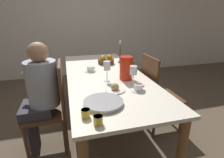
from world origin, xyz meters
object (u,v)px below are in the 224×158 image
Objects in this scene: red_pitcher at (126,68)px; candlestick_tall at (120,54)px; jam_jar_red at (98,120)px; chair_person_side at (52,106)px; serving_tray at (103,103)px; jam_jar_amber at (86,113)px; wine_glass_juice at (133,71)px; bread_plate at (115,89)px; wine_glass_water at (107,67)px; teacup_across at (90,69)px; fruit_bowl at (106,61)px; teacup_near_person at (138,88)px; chair_opposite at (157,93)px; person_seated at (40,90)px.

candlestick_tall is at bearing 77.65° from red_pitcher.
chair_person_side is at bearing 113.44° from jam_jar_red.
jam_jar_red is (-0.09, -0.25, 0.02)m from serving_tray.
jam_jar_amber is at bearing -116.68° from candlestick_tall.
wine_glass_juice is 3.08× the size of jam_jar_amber.
bread_plate is 0.59× the size of candlestick_tall.
wine_glass_juice is at bearing 40.90° from jam_jar_amber.
candlestick_tall is at bearing 67.24° from jam_jar_red.
wine_glass_water is 0.42m from teacup_across.
serving_tray is 1.39× the size of fruit_bowl.
wine_glass_juice is 0.17m from teacup_near_person.
jam_jar_amber is (-0.94, -0.71, 0.28)m from chair_opposite.
teacup_near_person is 0.40m from serving_tray.
person_seated is (-0.09, -0.01, 0.19)m from chair_person_side.
person_seated is 3.71× the size of candlestick_tall.
chair_person_side is at bearing 127.97° from serving_tray.
candlestick_tall reaches higher than teacup_across.
person_seated reaches higher than wine_glass_juice.
teacup_across is at bearing 116.25° from teacup_near_person.
fruit_bowl is at bearing -53.73° from person_seated.
jam_jar_red is at bearing -117.55° from bread_plate.
serving_tray is at bearing -154.48° from teacup_near_person.
jam_jar_amber is 1.38m from fruit_bowl.
chair_opposite is 0.58m from red_pitcher.
teacup_near_person is 1.00m from candlestick_tall.
fruit_bowl reaches higher than teacup_near_person.
teacup_across is at bearing 84.05° from jam_jar_red.
teacup_across is at bearing 121.16° from wine_glass_juice.
teacup_across is at bearing 107.43° from wine_glass_water.
fruit_bowl is (0.15, 0.68, -0.11)m from wine_glass_water.
chair_opposite is 3.09× the size of serving_tray.
candlestick_tall reaches higher than bread_plate.
wine_glass_water is 0.95× the size of fruit_bowl.
chair_person_side reaches higher than fruit_bowl.
red_pitcher is 0.68m from candlestick_tall.
wine_glass_water reaches higher than bread_plate.
bread_plate is at bearing -159.28° from wine_glass_juice.
chair_opposite is at bearing 27.97° from bread_plate.
teacup_near_person is (0.22, -0.31, -0.13)m from wine_glass_water.
candlestick_tall reaches higher than chair_person_side.
jam_jar_red is (-0.45, -0.42, 0.01)m from teacup_near_person.
candlestick_tall reaches higher than jam_jar_amber.
chair_opposite reaches higher than teacup_near_person.
wine_glass_water reaches higher than jam_jar_red.
wine_glass_water reaches higher than chair_opposite.
chair_person_side is 1.00× the size of chair_opposite.
candlestick_tall is at bearing 80.88° from wine_glass_juice.
person_seated is 4.74× the size of red_pitcher.
teacup_across is (-0.12, 0.38, -0.13)m from wine_glass_water.
red_pitcher is 0.61m from serving_tray.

